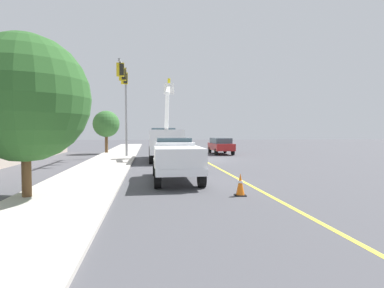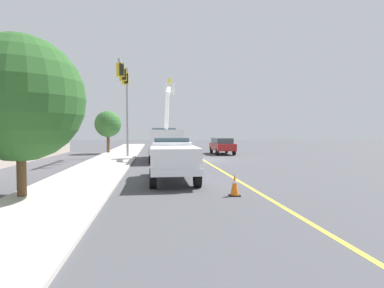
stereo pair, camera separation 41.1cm
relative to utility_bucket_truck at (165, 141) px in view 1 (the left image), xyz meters
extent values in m
plane|color=#47474C|center=(0.32, -3.15, -1.62)|extent=(120.00, 120.00, 0.00)
cube|color=#B2ADA3|center=(-0.04, 4.35, -1.56)|extent=(60.10, 6.44, 0.12)
cube|color=yellow|center=(0.32, -3.15, -1.61)|extent=(49.95, 2.53, 0.01)
cube|color=white|center=(-0.21, 0.00, -0.72)|extent=(8.31, 2.89, 0.36)
cube|color=white|center=(2.41, 0.12, 0.05)|extent=(2.73, 2.47, 1.60)
cube|color=#384C56|center=(2.61, 0.13, 0.75)|extent=(1.90, 2.18, 0.64)
cube|color=white|center=(-1.20, -0.05, 0.00)|extent=(5.36, 2.75, 1.80)
cube|color=white|center=(-1.77, -0.17, 2.38)|extent=(2.07, 0.40, 3.01)
cube|color=white|center=(0.61, -0.31, 4.27)|extent=(3.04, 0.46, 1.17)
cube|color=white|center=(2.08, -0.40, 4.57)|extent=(0.90, 0.90, 0.90)
cube|color=yellow|center=(2.08, -0.40, 5.17)|extent=(0.36, 0.24, 0.60)
cylinder|color=black|center=(2.60, 1.26, -1.10)|extent=(1.05, 0.39, 1.04)
cylinder|color=black|center=(2.71, -0.99, -1.10)|extent=(1.05, 0.39, 1.04)
cylinder|color=black|center=(-1.74, 1.05, -1.10)|extent=(1.05, 0.39, 1.04)
cylinder|color=black|center=(-1.64, -1.19, -1.10)|extent=(1.05, 0.39, 1.04)
cylinder|color=black|center=(-3.05, 0.99, -1.10)|extent=(1.05, 0.39, 1.04)
cylinder|color=black|center=(-2.95, -1.26, -1.10)|extent=(1.05, 0.39, 1.04)
cube|color=white|center=(-11.14, -0.52, -0.87)|extent=(5.69, 2.36, 0.30)
cube|color=white|center=(-9.91, -0.46, -0.32)|extent=(2.11, 2.03, 1.10)
cube|color=#384C56|center=(-9.71, -0.45, 0.16)|extent=(1.43, 1.83, 0.56)
cube|color=white|center=(-12.15, -0.56, -0.47)|extent=(3.46, 2.26, 1.10)
cylinder|color=black|center=(-9.34, 0.51, -1.20)|extent=(0.85, 0.34, 0.84)
cylinder|color=black|center=(-9.25, -1.37, -1.20)|extent=(0.85, 0.34, 0.84)
cylinder|color=black|center=(-13.03, 0.34, -1.20)|extent=(0.85, 0.34, 0.84)
cylinder|color=black|center=(-12.94, -1.55, -1.20)|extent=(0.85, 0.34, 0.84)
cube|color=maroon|center=(6.28, -5.88, -0.83)|extent=(4.88, 2.13, 0.70)
cube|color=#384C56|center=(6.43, -5.87, -0.23)|extent=(3.53, 1.83, 0.60)
cylinder|color=black|center=(4.70, -6.81, -1.28)|extent=(0.69, 0.27, 0.68)
cylinder|color=black|center=(4.61, -5.10, -1.28)|extent=(0.69, 0.27, 0.68)
cylinder|color=black|center=(7.96, -6.65, -1.28)|extent=(0.69, 0.27, 0.68)
cylinder|color=black|center=(7.87, -4.95, -1.28)|extent=(0.69, 0.27, 0.68)
cube|color=black|center=(-14.84, -2.78, -1.60)|extent=(0.40, 0.40, 0.04)
cone|color=orange|center=(-14.84, -2.78, -1.17)|extent=(0.32, 0.32, 0.81)
cylinder|color=white|center=(-14.84, -2.78, -1.09)|extent=(0.20, 0.20, 0.08)
cube|color=black|center=(4.46, -1.89, -1.60)|extent=(0.40, 0.40, 0.04)
cone|color=orange|center=(4.46, -1.89, -1.15)|extent=(0.32, 0.32, 0.85)
cylinder|color=white|center=(4.46, -1.89, -1.07)|extent=(0.20, 0.20, 0.08)
cylinder|color=gray|center=(3.14, 3.50, 2.49)|extent=(0.22, 0.22, 8.21)
cube|color=gray|center=(-0.26, 3.34, 5.85)|extent=(6.80, 0.48, 0.16)
cube|color=gold|center=(1.20, 3.41, 5.30)|extent=(0.15, 0.57, 1.00)
cube|color=black|center=(1.20, 3.31, 5.30)|extent=(0.21, 0.33, 0.84)
cube|color=gold|center=(-0.74, 3.32, 5.30)|extent=(0.15, 0.57, 1.00)
cube|color=black|center=(-0.74, 3.22, 5.30)|extent=(0.21, 0.33, 0.84)
cube|color=gold|center=(-2.68, 3.23, 5.30)|extent=(0.15, 0.57, 1.00)
cube|color=black|center=(-2.68, 3.13, 5.30)|extent=(0.21, 0.33, 0.84)
cylinder|color=brown|center=(-14.89, 4.87, -0.61)|extent=(0.32, 0.32, 2.01)
sphere|color=#285623|center=(-14.89, 4.87, 1.95)|extent=(4.44, 4.44, 4.44)
cylinder|color=brown|center=(7.98, 6.19, -0.52)|extent=(0.32, 0.32, 2.20)
sphere|color=#33662D|center=(7.98, 6.19, 1.56)|extent=(2.81, 2.81, 2.81)
camera|label=1|loc=(-26.36, 0.07, 0.81)|focal=29.55mm
camera|label=2|loc=(-26.39, -0.34, 0.81)|focal=29.55mm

